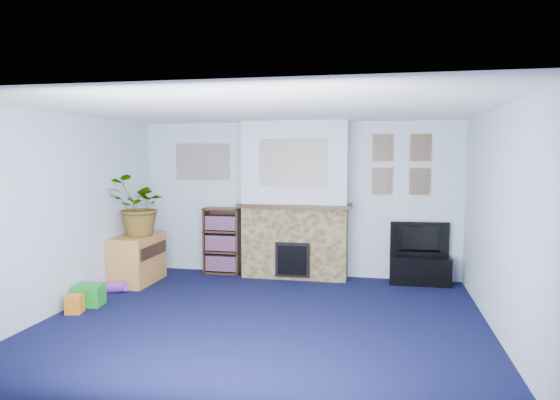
% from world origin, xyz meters
% --- Properties ---
extents(floor, '(5.00, 4.50, 0.01)m').
position_xyz_m(floor, '(0.00, 0.00, 0.00)').
color(floor, '#0E1135').
rests_on(floor, ground).
extents(ceiling, '(5.00, 4.50, 0.01)m').
position_xyz_m(ceiling, '(0.00, 0.00, 2.40)').
color(ceiling, white).
rests_on(ceiling, wall_back).
extents(wall_back, '(5.00, 0.04, 2.40)m').
position_xyz_m(wall_back, '(0.00, 2.25, 1.20)').
color(wall_back, silver).
rests_on(wall_back, ground).
extents(wall_front, '(5.00, 0.04, 2.40)m').
position_xyz_m(wall_front, '(0.00, -2.25, 1.20)').
color(wall_front, silver).
rests_on(wall_front, ground).
extents(wall_left, '(0.04, 4.50, 2.40)m').
position_xyz_m(wall_left, '(-2.50, 0.00, 1.20)').
color(wall_left, silver).
rests_on(wall_left, ground).
extents(wall_right, '(0.04, 4.50, 2.40)m').
position_xyz_m(wall_right, '(2.50, 0.00, 1.20)').
color(wall_right, silver).
rests_on(wall_right, ground).
extents(chimney_breast, '(1.72, 0.50, 2.40)m').
position_xyz_m(chimney_breast, '(0.00, 2.05, 1.18)').
color(chimney_breast, brown).
rests_on(chimney_breast, ground).
extents(collage_main, '(1.00, 0.03, 0.68)m').
position_xyz_m(collage_main, '(0.00, 1.84, 1.78)').
color(collage_main, gray).
rests_on(collage_main, chimney_breast).
extents(collage_left, '(0.90, 0.03, 0.58)m').
position_xyz_m(collage_left, '(-1.55, 2.23, 1.78)').
color(collage_left, gray).
rests_on(collage_left, wall_back).
extents(portrait_tl, '(0.30, 0.03, 0.40)m').
position_xyz_m(portrait_tl, '(1.30, 2.23, 2.00)').
color(portrait_tl, brown).
rests_on(portrait_tl, wall_back).
extents(portrait_tr, '(0.30, 0.03, 0.40)m').
position_xyz_m(portrait_tr, '(1.85, 2.23, 2.00)').
color(portrait_tr, brown).
rests_on(portrait_tr, wall_back).
extents(portrait_bl, '(0.30, 0.03, 0.40)m').
position_xyz_m(portrait_bl, '(1.30, 2.23, 1.50)').
color(portrait_bl, brown).
rests_on(portrait_bl, wall_back).
extents(portrait_br, '(0.30, 0.03, 0.40)m').
position_xyz_m(portrait_br, '(1.85, 2.23, 1.50)').
color(portrait_br, brown).
rests_on(portrait_br, wall_back).
extents(tv_stand, '(0.87, 0.37, 0.41)m').
position_xyz_m(tv_stand, '(1.87, 2.03, 0.23)').
color(tv_stand, black).
rests_on(tv_stand, ground).
extents(television, '(0.86, 0.18, 0.49)m').
position_xyz_m(television, '(1.87, 2.05, 0.66)').
color(television, black).
rests_on(television, tv_stand).
extents(bookshelf, '(0.58, 0.28, 1.05)m').
position_xyz_m(bookshelf, '(-1.19, 2.11, 0.50)').
color(bookshelf, '#321F12').
rests_on(bookshelf, ground).
extents(sideboard, '(0.51, 0.91, 0.71)m').
position_xyz_m(sideboard, '(-2.24, 1.28, 0.35)').
color(sideboard, '#BC7F3C').
rests_on(sideboard, ground).
extents(potted_plant, '(0.99, 1.04, 0.89)m').
position_xyz_m(potted_plant, '(-2.19, 1.23, 1.15)').
color(potted_plant, '#26661E').
rests_on(potted_plant, sideboard).
extents(mantel_clock, '(0.11, 0.06, 0.15)m').
position_xyz_m(mantel_clock, '(-0.08, 2.00, 1.22)').
color(mantel_clock, gold).
rests_on(mantel_clock, chimney_breast).
extents(mantel_candle, '(0.05, 0.05, 0.16)m').
position_xyz_m(mantel_candle, '(0.25, 2.00, 1.23)').
color(mantel_candle, '#B2BFC6').
rests_on(mantel_candle, chimney_breast).
extents(mantel_teddy, '(0.13, 0.13, 0.13)m').
position_xyz_m(mantel_teddy, '(-0.47, 2.00, 1.22)').
color(mantel_teddy, gray).
rests_on(mantel_teddy, chimney_breast).
extents(mantel_can, '(0.06, 0.06, 0.12)m').
position_xyz_m(mantel_can, '(0.64, 2.00, 1.21)').
color(mantel_can, orange).
rests_on(mantel_can, chimney_breast).
extents(green_crate, '(0.37, 0.31, 0.27)m').
position_xyz_m(green_crate, '(-2.30, 0.11, 0.14)').
color(green_crate, '#198C26').
rests_on(green_crate, ground).
extents(toy_ball, '(0.19, 0.19, 0.19)m').
position_xyz_m(toy_ball, '(-2.24, 1.20, 0.09)').
color(toy_ball, red).
rests_on(toy_ball, ground).
extents(toy_block, '(0.22, 0.22, 0.22)m').
position_xyz_m(toy_block, '(-2.30, -0.20, 0.11)').
color(toy_block, orange).
rests_on(toy_block, ground).
extents(toy_tube, '(0.34, 0.15, 0.19)m').
position_xyz_m(toy_tube, '(-2.30, 0.73, 0.07)').
color(toy_tube, purple).
rests_on(toy_tube, ground).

